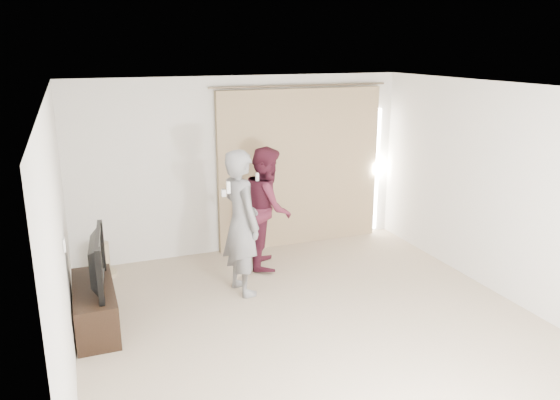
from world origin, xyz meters
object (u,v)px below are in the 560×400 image
Objects in this scene: tv at (90,261)px; person_man at (241,223)px; tv_console at (95,307)px; person_woman at (268,207)px.

person_man is (1.79, 0.29, 0.14)m from tv.
tv_console is 2.66m from person_woman.
tv is 0.57× the size of person_man.
person_woman is (2.39, 1.01, 0.61)m from tv_console.
person_man reaches higher than tv_console.
tv reaches higher than tv_console.
tv_console is 1.20× the size of tv.
person_woman is at bearing 22.91° from tv_console.
tv_console is 0.54m from tv.
tv_console is 0.73× the size of person_woman.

